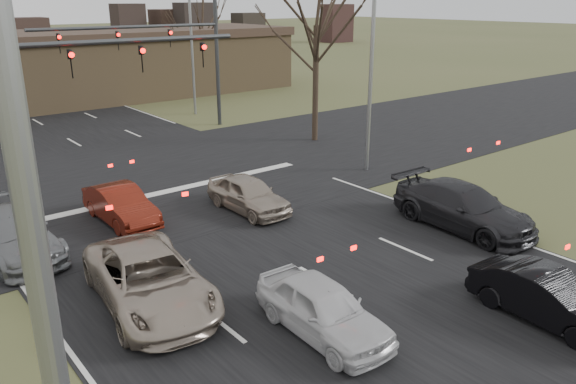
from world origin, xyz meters
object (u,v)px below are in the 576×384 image
Objects in this scene: car_silver_suv at (150,280)px; car_silver_ahead at (248,194)px; streetlight_right_far at (189,32)px; car_black_hatch at (548,297)px; car_grey_ahead at (10,235)px; streetlight_left at (74,320)px; streetlight_right_near at (369,49)px; mast_arm_near at (10,81)px; car_white_sedan at (323,308)px; car_charcoal_sedan at (463,207)px; building at (33,69)px; mast_arm_far at (175,47)px; car_red_ahead at (121,205)px.

car_silver_ahead is (6.00, 4.13, -0.07)m from car_silver_suv.
streetlight_right_far reaches higher than car_black_hatch.
car_silver_suv is 1.09× the size of car_grey_ahead.
streetlight_left and streetlight_right_near have the same top height.
car_white_sedan is (3.45, -11.88, -4.40)m from mast_arm_near.
car_black_hatch is at bearing -61.19° from mast_arm_near.
building is at bearing 99.61° from car_charcoal_sedan.
streetlight_right_near is (14.05, -3.00, 0.51)m from mast_arm_near.
building is at bearing 93.58° from car_black_hatch.
streetlight_right_near and streetlight_right_far have the same top height.
mast_arm_near is at bearing 149.32° from car_silver_ahead.
car_charcoal_sedan is at bearing 14.84° from car_white_sedan.
mast_arm_far is 15.31m from car_silver_ahead.
car_red_ahead is at bearing 97.33° from car_white_sedan.
building is 4.24× the size of streetlight_right_near.
car_grey_ahead is at bearing -135.27° from mast_arm_far.
car_silver_ahead is (-4.61, -13.93, -4.35)m from mast_arm_far.
streetlight_left reaches higher than car_grey_ahead.
mast_arm_near is 17.38m from streetlight_left.
streetlight_left is 10.00m from car_white_sedan.
mast_arm_near is 20.20m from streetlight_right_far.
mast_arm_far is 30.89m from streetlight_left.
streetlight_left is at bearing -108.68° from car_silver_suv.
mast_arm_far is 2.81× the size of car_white_sedan.
car_red_ahead is at bearing 154.93° from car_silver_ahead.
car_white_sedan is 5.68m from car_black_hatch.
streetlight_right_near reaches higher than mast_arm_far.
car_silver_suv is at bearing 139.28° from car_black_hatch.
mast_arm_near is at bearing -106.13° from building.
mast_arm_far is 15.54m from car_red_ahead.
car_red_ahead is (-11.99, -16.01, -4.93)m from streetlight_right_far.
car_silver_suv reaches higher than car_white_sedan.
streetlight_right_far reaches higher than car_charcoal_sedan.
streetlight_left is (-10.82, -42.00, 2.92)m from building.
car_silver_suv reaches higher than car_grey_ahead.
streetlight_left reaches higher than building.
streetlight_right_far is at bearing 52.19° from car_red_ahead.
car_black_hatch is (4.78, -3.08, -0.03)m from car_white_sedan.
streetlight_right_far reaches higher than mast_arm_far.
mast_arm_far is at bearing 38.07° from car_grey_ahead.
streetlight_left is at bearing -113.26° from car_red_ahead.
car_red_ahead is (-0.89, 9.88, -0.02)m from car_white_sedan.
car_black_hatch is (7.43, -6.89, -0.09)m from car_silver_suv.
car_silver_suv is at bearing -146.11° from car_silver_ahead.
car_silver_suv is 1.00× the size of car_charcoal_sedan.
car_red_ahead is 4.66m from car_silver_ahead.
mast_arm_far is at bearing 67.07° from car_silver_suv.
mast_arm_far reaches higher than car_grey_ahead.
streetlight_right_far is 30.05m from car_black_hatch.
car_white_sedan is 8.63m from car_silver_ahead.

